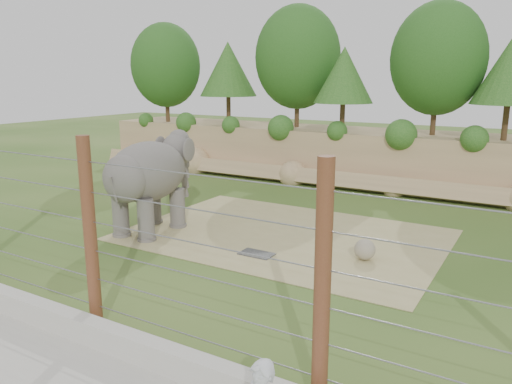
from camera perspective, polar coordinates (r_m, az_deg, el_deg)
The scene contains 8 objects.
ground at distance 14.33m, azimuth -4.11°, elevation -7.80°, with size 90.00×90.00×0.00m, color #33591C.
back_embankment at distance 24.72m, azimuth 14.13°, elevation 10.02°, with size 30.00×5.52×8.77m.
dirt_patch at distance 16.51m, azimuth 3.27°, elevation -4.91°, with size 10.00×7.00×0.02m, color tan.
drain_grate at distance 14.71m, azimuth 0.08°, elevation -7.07°, with size 1.00×0.60×0.03m, color #262628.
elephant at distance 16.85m, azimuth -12.17°, elevation 0.75°, with size 1.69×3.93×3.18m, color #5D5854, non-canonical shape.
stone_ball at distance 14.53m, azimuth 12.33°, elevation -6.44°, with size 0.60×0.60×0.60m, color gray.
retaining_wall at distance 10.87m, azimuth -19.78°, elevation -14.22°, with size 26.00×0.35×0.50m, color #BAB5AC.
barrier_fence at distance 10.51m, azimuth -18.42°, elevation -4.74°, with size 20.26×0.26×4.00m.
Camera 1 is at (7.68, -10.98, 5.08)m, focal length 35.00 mm.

